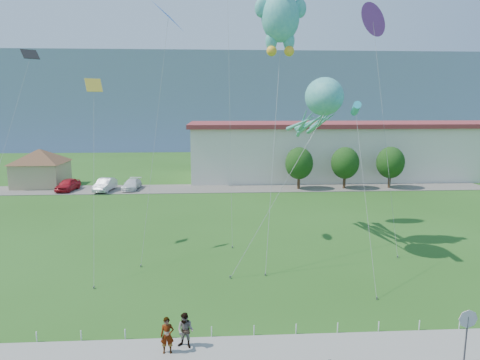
# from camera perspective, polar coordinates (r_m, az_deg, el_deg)

# --- Properties ---
(ground) EXTENTS (160.00, 160.00, 0.00)m
(ground) POSITION_cam_1_polar(r_m,az_deg,el_deg) (22.54, -1.10, -18.40)
(ground) COLOR #255116
(ground) RESTS_ON ground
(sidewalk) EXTENTS (80.00, 2.50, 0.10)m
(sidewalk) POSITION_cam_1_polar(r_m,az_deg,el_deg) (20.14, -0.77, -21.98)
(sidewalk) COLOR gray
(sidewalk) RESTS_ON ground
(parking_strip) EXTENTS (70.00, 6.00, 0.06)m
(parking_strip) POSITION_cam_1_polar(r_m,az_deg,el_deg) (55.87, -2.52, -1.12)
(parking_strip) COLOR #59544C
(parking_strip) RESTS_ON ground
(hill_ridge) EXTENTS (160.00, 50.00, 25.00)m
(hill_ridge) POSITION_cam_1_polar(r_m,az_deg,el_deg) (139.85, -3.09, 10.61)
(hill_ridge) COLOR gray
(hill_ridge) RESTS_ON ground
(pavilion) EXTENTS (9.20, 9.20, 5.00)m
(pavilion) POSITION_cam_1_polar(r_m,az_deg,el_deg) (62.81, -25.06, 1.94)
(pavilion) COLOR tan
(pavilion) RESTS_ON ground
(warehouse) EXTENTS (61.00, 15.00, 8.20)m
(warehouse) POSITION_cam_1_polar(r_m,az_deg,el_deg) (69.53, 19.35, 3.91)
(warehouse) COLOR beige
(warehouse) RESTS_ON ground
(stop_sign) EXTENTS (0.80, 0.07, 2.50)m
(stop_sign) POSITION_cam_1_polar(r_m,az_deg,el_deg) (20.67, 28.07, -16.59)
(stop_sign) COLOR slate
(stop_sign) RESTS_ON ground
(rope_fence) EXTENTS (26.05, 0.05, 0.50)m
(rope_fence) POSITION_cam_1_polar(r_m,az_deg,el_deg) (21.29, -0.96, -19.47)
(rope_fence) COLOR white
(rope_fence) RESTS_ON ground
(tree_near) EXTENTS (3.60, 3.60, 5.47)m
(tree_near) POSITION_cam_1_polar(r_m,az_deg,el_deg) (55.38, 7.88, 2.22)
(tree_near) COLOR #3F2B19
(tree_near) RESTS_ON ground
(tree_mid) EXTENTS (3.60, 3.60, 5.47)m
(tree_mid) POSITION_cam_1_polar(r_m,az_deg,el_deg) (56.85, 13.83, 2.22)
(tree_mid) COLOR #3F2B19
(tree_mid) RESTS_ON ground
(tree_far) EXTENTS (3.60, 3.60, 5.47)m
(tree_far) POSITION_cam_1_polar(r_m,az_deg,el_deg) (58.90, 19.42, 2.20)
(tree_far) COLOR #3F2B19
(tree_far) RESTS_ON ground
(pedestrian_left) EXTENTS (0.60, 0.41, 1.62)m
(pedestrian_left) POSITION_cam_1_polar(r_m,az_deg,el_deg) (19.86, -9.68, -19.74)
(pedestrian_left) COLOR gray
(pedestrian_left) RESTS_ON sidewalk
(pedestrian_right) EXTENTS (0.94, 0.85, 1.60)m
(pedestrian_right) POSITION_cam_1_polar(r_m,az_deg,el_deg) (20.13, -7.28, -19.28)
(pedestrian_right) COLOR gray
(pedestrian_right) RESTS_ON sidewalk
(parked_car_red) EXTENTS (2.35, 4.65, 1.52)m
(parked_car_red) POSITION_cam_1_polar(r_m,az_deg,el_deg) (58.36, -21.98, -0.58)
(parked_car_red) COLOR #AF1521
(parked_car_red) RESTS_ON parking_strip
(parked_car_silver) EXTENTS (2.16, 4.89, 1.56)m
(parked_car_silver) POSITION_cam_1_polar(r_m,az_deg,el_deg) (56.60, -17.55, -0.60)
(parked_car_silver) COLOR silver
(parked_car_silver) RESTS_ON parking_strip
(parked_car_white) EXTENTS (2.12, 4.59, 1.30)m
(parked_car_white) POSITION_cam_1_polar(r_m,az_deg,el_deg) (56.63, -14.22, -0.57)
(parked_car_white) COLOR white
(parked_car_white) RESTS_ON parking_strip
(octopus_kite) EXTENTS (7.97, 11.47, 12.60)m
(octopus_kite) POSITION_cam_1_polar(r_m,az_deg,el_deg) (31.79, 10.43, 9.29)
(octopus_kite) COLOR teal
(octopus_kite) RESTS_ON ground
(teddy_bear_kite) EXTENTS (3.72, 7.52, 20.15)m
(teddy_bear_kite) POSITION_cam_1_polar(r_m,az_deg,el_deg) (32.93, 5.44, 21.52)
(teddy_bear_kite) COLOR teal
(teddy_bear_kite) RESTS_ON ground
(small_kite_black) EXTENTS (2.21, 9.05, 14.78)m
(small_kite_black) POSITION_cam_1_polar(r_m,az_deg,el_deg) (34.40, -26.99, 11.74)
(small_kite_black) COLOR black
(small_kite_black) RESTS_ON ground
(small_kite_yellow) EXTENTS (1.97, 7.85, 12.55)m
(small_kite_yellow) POSITION_cam_1_polar(r_m,az_deg,el_deg) (31.67, -18.93, 9.28)
(small_kite_yellow) COLOR gold
(small_kite_yellow) RESTS_ON ground
(small_kite_cyan) EXTENTS (0.68, 7.44, 10.93)m
(small_kite_cyan) POSITION_cam_1_polar(r_m,az_deg,el_deg) (29.59, 15.20, 9.00)
(small_kite_cyan) COLOR #2EB1D0
(small_kite_cyan) RESTS_ON ground
(small_kite_purple) EXTENTS (1.80, 7.88, 18.21)m
(small_kite_purple) POSITION_cam_1_polar(r_m,az_deg,el_deg) (38.14, 17.42, 19.13)
(small_kite_purple) COLOR purple
(small_kite_purple) RESTS_ON ground
(small_kite_blue) EXTENTS (2.69, 6.14, 17.82)m
(small_kite_blue) POSITION_cam_1_polar(r_m,az_deg,el_deg) (33.62, -9.64, 20.11)
(small_kite_blue) COLOR blue
(small_kite_blue) RESTS_ON ground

